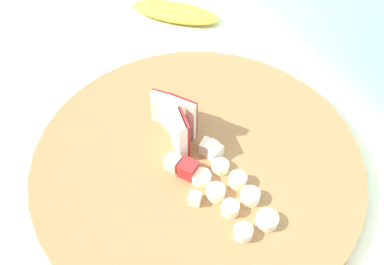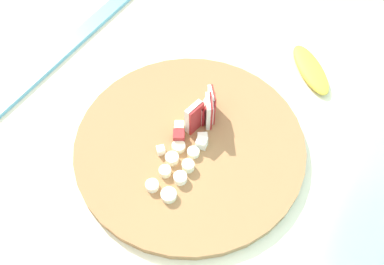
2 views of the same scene
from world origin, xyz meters
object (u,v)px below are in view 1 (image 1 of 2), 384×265
object	(u,v)px
apple_wedge_fan	(176,120)
apple_dice_pile	(196,162)
banana_slice_rows	(234,197)
banana_peel	(175,12)
cutting_board	(197,168)

from	to	relation	value
apple_wedge_fan	apple_dice_pile	size ratio (longest dim) A/B	1.11
apple_wedge_fan	banana_slice_rows	world-z (taller)	apple_wedge_fan
apple_wedge_fan	banana_peel	xyz separation A→B (m)	(-0.25, 0.13, -0.04)
cutting_board	banana_peel	distance (m)	0.33
cutting_board	apple_dice_pile	xyz separation A→B (m)	(0.00, -0.00, 0.02)
apple_dice_pile	banana_peel	xyz separation A→B (m)	(-0.31, 0.14, -0.02)
banana_slice_rows	apple_wedge_fan	bearing A→B (deg)	-175.07
apple_wedge_fan	apple_dice_pile	distance (m)	0.06
cutting_board	apple_dice_pile	size ratio (longest dim) A/B	5.24
apple_dice_pile	banana_peel	world-z (taller)	apple_dice_pile
cutting_board	apple_dice_pile	distance (m)	0.02
apple_dice_pile	banana_slice_rows	size ratio (longest dim) A/B	0.71
cutting_board	banana_slice_rows	distance (m)	0.07
cutting_board	banana_slice_rows	world-z (taller)	banana_slice_rows
cutting_board	banana_slice_rows	bearing A→B (deg)	9.28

